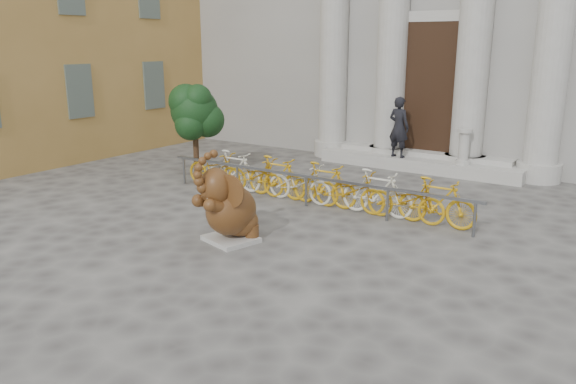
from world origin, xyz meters
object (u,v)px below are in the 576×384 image
Objects in this scene: pedestrian at (399,127)px; bike_rack at (311,182)px; tree at (195,112)px; elephant_statue at (229,209)px.

bike_rack is at bearing 98.28° from pedestrian.
elephant_statue is at bearing -41.11° from tree.
tree is at bearing 154.77° from elephant_statue.
pedestrian is at bearing 87.85° from bike_rack.
pedestrian is at bearing 41.94° from tree.
bike_rack is at bearing 107.53° from elephant_statue.
pedestrian is (0.17, 4.56, 0.74)m from bike_rack.
bike_rack is 4.41m from tree.
tree is 5.87m from pedestrian.
bike_rack is 4.53× the size of pedestrian.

